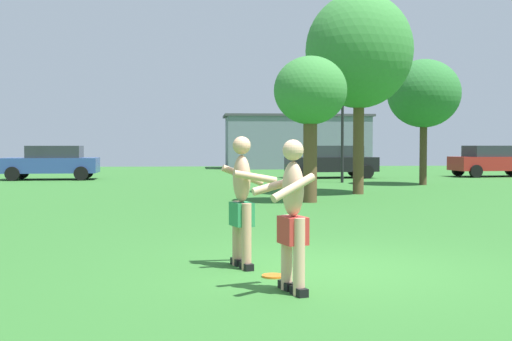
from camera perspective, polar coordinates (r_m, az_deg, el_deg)
The scene contains 12 objects.
ground_plane at distance 8.62m, azimuth 6.52°, elevation -8.66°, with size 80.00×80.00×0.00m, color #2D6628.
player_near at distance 8.57m, azimuth -1.22°, elevation -2.47°, with size 0.73×0.66×1.74m.
player_in_red at distance 7.13m, azimuth 3.22°, elevation -3.72°, with size 0.69×0.72×1.69m.
frisbee at distance 8.08m, azimuth 1.52°, elevation -9.29°, with size 0.28×0.28×0.03m, color orange.
car_black_near_post at distance 31.80m, azimuth 6.75°, elevation 0.83°, with size 4.47×2.41×1.58m.
car_blue_mid_lot at distance 31.47m, azimuth -17.58°, elevation 0.72°, with size 4.36×2.15×1.58m.
car_red_far_end at distance 35.01m, azimuth 20.22°, elevation 0.84°, with size 4.44×2.33×1.58m.
lamp_post at distance 27.95m, azimuth 7.65°, elevation 5.88°, with size 0.60×0.24×5.49m.
outbuilding_behind_lot at distance 44.65m, azimuth 3.56°, elevation 2.56°, with size 9.97×4.55×3.66m.
tree_left_field at distance 27.05m, azimuth 14.60°, elevation 6.55°, with size 2.93×2.93×5.07m.
tree_right_field at distance 21.77m, azimuth 9.09°, elevation 10.33°, with size 3.51×3.51×6.59m.
tree_near_building at distance 18.34m, azimuth 4.82°, elevation 6.80°, with size 2.06×2.06×4.12m.
Camera 1 is at (-1.71, -8.28, 1.64)m, focal length 45.31 mm.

